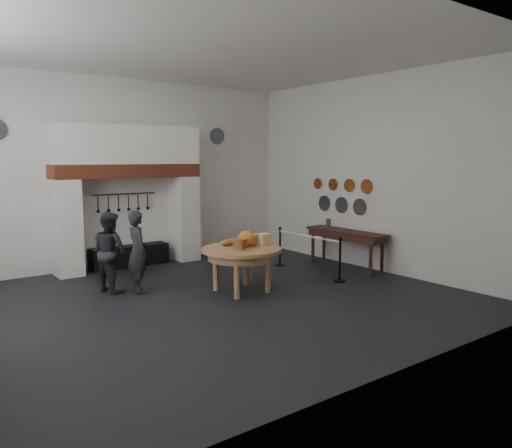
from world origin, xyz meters
TOP-DOWN VIEW (x-y plane):
  - floor at (0.00, 0.00)m, footprint 9.00×8.00m
  - ceiling at (0.00, 0.00)m, footprint 9.00×8.00m
  - wall_back at (0.00, 4.00)m, footprint 9.00×0.02m
  - wall_front at (0.00, -4.00)m, footprint 9.00×0.02m
  - wall_right at (4.50, 0.00)m, footprint 0.02×8.00m
  - chimney_pier_left at (-1.48, 3.65)m, footprint 0.55×0.70m
  - chimney_pier_right at (1.48, 3.65)m, footprint 0.55×0.70m
  - hearth_brick_band at (0.00, 3.65)m, footprint 3.50×0.72m
  - chimney_hood at (0.00, 3.65)m, footprint 3.50×0.70m
  - iron_range at (0.00, 3.72)m, footprint 1.90×0.45m
  - utensil_rail at (0.00, 3.92)m, footprint 1.60×0.02m
  - work_table at (0.85, 0.18)m, footprint 1.80×1.80m
  - pumpkin at (1.05, 0.28)m, footprint 0.36×0.36m
  - cheese_block_big at (1.35, 0.13)m, footprint 0.22×0.22m
  - cheese_block_small at (1.33, 0.43)m, footprint 0.18×0.18m
  - wicker_basket at (0.70, 0.03)m, footprint 0.37×0.37m
  - bread_loaf at (0.75, 0.53)m, footprint 0.31×0.18m
  - visitor_near at (-0.79, 1.36)m, footprint 0.43×0.62m
  - visitor_far at (-1.19, 1.76)m, footprint 0.78×0.90m
  - side_table at (4.10, 0.48)m, footprint 0.55×2.20m
  - pewter_jug at (4.10, 1.08)m, footprint 0.12×0.12m
  - copper_pan_a at (4.46, 0.20)m, footprint 0.03×0.34m
  - copper_pan_b at (4.46, 0.75)m, footprint 0.03×0.32m
  - copper_pan_c at (4.46, 1.30)m, footprint 0.03×0.30m
  - copper_pan_d at (4.46, 1.85)m, footprint 0.03×0.28m
  - pewter_plate_left at (4.46, 0.40)m, footprint 0.03×0.40m
  - pewter_plate_mid at (4.46, 1.00)m, footprint 0.03×0.40m
  - pewter_plate_right at (4.46, 1.60)m, footprint 0.03×0.40m
  - pewter_plate_back_right at (2.70, 3.96)m, footprint 0.44×0.03m
  - barrier_post_near at (2.98, -0.41)m, footprint 0.05×0.05m
  - barrier_post_far at (2.98, 1.59)m, footprint 0.05×0.05m
  - barrier_rope at (2.98, 0.59)m, footprint 0.04×2.00m

SIDE VIEW (x-z plane):
  - floor at x=0.00m, z-range -0.01..0.01m
  - iron_range at x=0.00m, z-range 0.00..0.50m
  - barrier_post_near at x=2.98m, z-range 0.00..0.90m
  - barrier_post_far at x=2.98m, z-range 0.00..0.90m
  - visitor_far at x=-1.19m, z-range 0.00..1.59m
  - visitor_near at x=-0.79m, z-range 0.00..1.62m
  - work_table at x=0.85m, z-range 0.80..0.88m
  - barrier_rope at x=2.98m, z-range 0.83..0.87m
  - side_table at x=4.10m, z-range 0.84..0.90m
  - bread_loaf at x=0.75m, z-range 0.87..1.01m
  - cheese_block_small at x=1.33m, z-range 0.88..1.07m
  - wicker_basket at x=0.70m, z-range 0.88..1.09m
  - cheese_block_big at x=1.35m, z-range 0.88..1.11m
  - pewter_jug at x=4.10m, z-range 0.90..1.12m
  - pumpkin at x=1.05m, z-range 0.88..1.18m
  - chimney_pier_left at x=-1.48m, z-range 0.00..2.15m
  - chimney_pier_right at x=1.48m, z-range 0.00..2.15m
  - pewter_plate_left at x=4.46m, z-range 1.25..1.65m
  - pewter_plate_mid at x=4.46m, z-range 1.25..1.65m
  - pewter_plate_right at x=4.46m, z-range 1.25..1.65m
  - utensil_rail at x=0.00m, z-range 1.74..1.76m
  - copper_pan_b at x=4.46m, z-range 1.79..2.11m
  - copper_pan_d at x=4.46m, z-range 1.81..2.09m
  - copper_pan_a at x=4.46m, z-range 1.78..2.12m
  - copper_pan_c at x=4.46m, z-range 1.80..2.10m
  - wall_back at x=0.00m, z-range 0.00..4.50m
  - wall_front at x=0.00m, z-range 0.00..4.50m
  - wall_right at x=4.50m, z-range 0.00..4.50m
  - hearth_brick_band at x=0.00m, z-range 2.15..2.47m
  - chimney_hood at x=0.00m, z-range 2.47..3.37m
  - pewter_plate_back_right at x=2.70m, z-range 2.98..3.42m
  - ceiling at x=0.00m, z-range 4.49..4.51m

